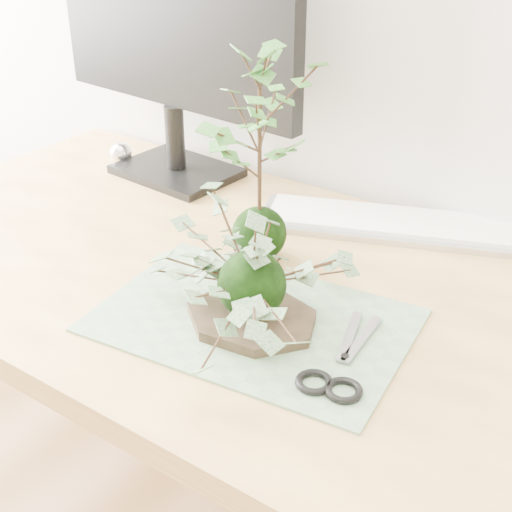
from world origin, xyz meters
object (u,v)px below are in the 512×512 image
at_px(desk, 306,346).
at_px(ivy_kokedama, 252,256).
at_px(monitor, 172,24).
at_px(maple_kokedama, 260,103).
at_px(keyboard, 393,223).

bearing_deg(desk, ivy_kokedama, -103.48).
height_order(ivy_kokedama, monitor, monitor).
distance_m(desk, ivy_kokedama, 0.22).
relative_size(maple_kokedama, monitor, 0.62).
bearing_deg(ivy_kokedama, maple_kokedama, 121.78).
xyz_separation_m(maple_kokedama, keyboard, (0.13, 0.22, -0.24)).
relative_size(ivy_kokedama, maple_kokedama, 0.91).
bearing_deg(monitor, desk, -24.40).
relative_size(ivy_kokedama, keyboard, 0.68).
distance_m(keyboard, monitor, 0.54).
height_order(maple_kokedama, monitor, monitor).
height_order(maple_kokedama, keyboard, maple_kokedama).
bearing_deg(ivy_kokedama, keyboard, 85.72).
relative_size(desk, monitor, 2.76).
xyz_separation_m(ivy_kokedama, monitor, (-0.43, 0.36, 0.19)).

